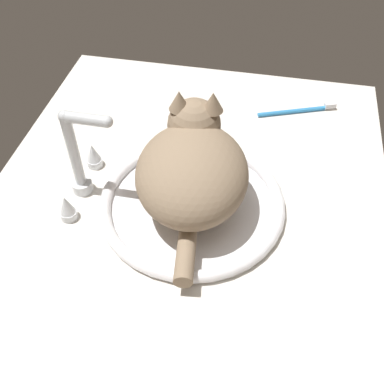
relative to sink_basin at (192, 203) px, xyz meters
The scene contains 5 objects.
countertop 4.65cm from the sink_basin, 157.34° to the left, with size 103.37×77.88×3.00cm, color silver.
sink_basin is the anchor object (origin of this frame).
faucet 22.24cm from the sink_basin, 90.00° to the left, with size 17.57×10.60×19.27cm.
cat 8.44cm from the sink_basin, ahead, with size 34.54×22.98×17.11cm.
toothbrush 38.62cm from the sink_basin, 29.31° to the right, with size 7.78×18.01×1.70cm.
Camera 1 is at (-52.19, -12.65, 68.56)cm, focal length 42.33 mm.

